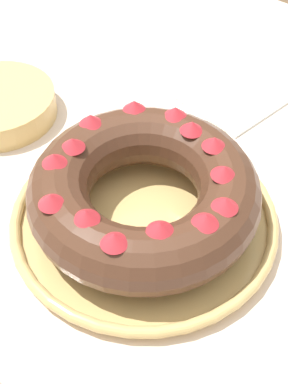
{
  "coord_description": "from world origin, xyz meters",
  "views": [
    {
      "loc": [
        -0.26,
        -0.24,
        1.21
      ],
      "look_at": [
        0.03,
        -0.0,
        0.8
      ],
      "focal_mm": 50.0,
      "sensor_mm": 36.0,
      "label": 1
    }
  ],
  "objects": [
    {
      "name": "dining_table",
      "position": [
        0.0,
        0.0,
        0.65
      ],
      "size": [
        1.13,
        1.06,
        0.75
      ],
      "color": "beige",
      "rests_on": "ground_plane"
    },
    {
      "name": "serving_dish",
      "position": [
        0.03,
        -0.0,
        0.76
      ],
      "size": [
        0.29,
        0.29,
        0.02
      ],
      "color": "tan",
      "rests_on": "dining_table"
    },
    {
      "name": "bundt_cake",
      "position": [
        0.03,
        -0.0,
        0.8
      ],
      "size": [
        0.24,
        0.24,
        0.08
      ],
      "color": "#4C2D1E",
      "rests_on": "serving_dish"
    },
    {
      "name": "napkin",
      "position": [
        0.3,
        0.04,
        0.75
      ],
      "size": [
        0.18,
        0.13,
        0.0
      ],
      "primitive_type": "cube",
      "rotation": [
        0.0,
        0.0,
        -0.15
      ],
      "color": "white",
      "rests_on": "dining_table"
    }
  ]
}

